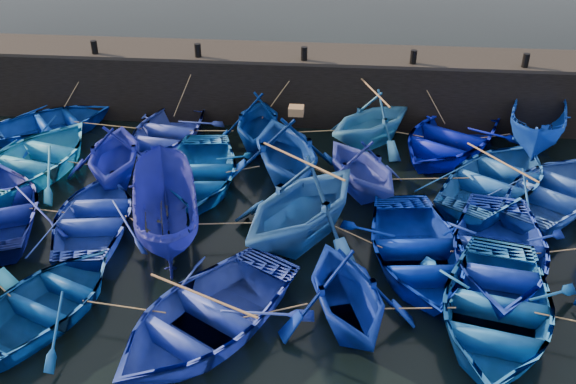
{
  "coord_description": "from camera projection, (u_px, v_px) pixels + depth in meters",
  "views": [
    {
      "loc": [
        1.55,
        -13.34,
        10.59
      ],
      "look_at": [
        0.0,
        3.2,
        0.7
      ],
      "focal_mm": 40.0,
      "sensor_mm": 36.0,
      "label": 1
    }
  ],
  "objects": [
    {
      "name": "boat_2",
      "position": [
        258.0,
        121.0,
        23.08
      ],
      "size": [
        3.42,
        3.91,
        1.99
      ],
      "primitive_type": "imported",
      "rotation": [
        0.0,
        0.0,
        0.04
      ],
      "color": "navy",
      "rests_on": "ground"
    },
    {
      "name": "bollard_4",
      "position": [
        526.0,
        60.0,
        23.05
      ],
      "size": [
        0.24,
        0.24,
        0.5
      ],
      "primitive_type": "cylinder",
      "color": "black",
      "rests_on": "quay_top"
    },
    {
      "name": "boat_18",
      "position": [
        498.0,
        252.0,
        16.95
      ],
      "size": [
        4.66,
        5.94,
        1.12
      ],
      "primitive_type": "imported",
      "rotation": [
        0.0,
        0.0,
        -0.16
      ],
      "color": "#1029A4",
      "rests_on": "ground"
    },
    {
      "name": "ground",
      "position": [
        277.0,
        276.0,
        16.95
      ],
      "size": [
        120.0,
        120.0,
        0.0
      ],
      "primitive_type": "plane",
      "color": "black",
      "rests_on": "ground"
    },
    {
      "name": "bollard_2",
      "position": [
        304.0,
        54.0,
        23.7
      ],
      "size": [
        0.24,
        0.24,
        0.5
      ],
      "primitive_type": "cylinder",
      "color": "black",
      "rests_on": "quay_top"
    },
    {
      "name": "loose_oars",
      "position": [
        358.0,
        166.0,
        18.54
      ],
      "size": [
        10.24,
        12.45,
        1.48
      ],
      "color": "#99724C",
      "rests_on": "ground"
    },
    {
      "name": "boat_5",
      "position": [
        538.0,
        124.0,
        22.85
      ],
      "size": [
        3.24,
        5.43,
        1.97
      ],
      "primitive_type": "imported",
      "rotation": [
        0.0,
        0.0,
        -0.28
      ],
      "color": "#0C39AB",
      "rests_on": "ground"
    },
    {
      "name": "boat_22",
      "position": [
        204.0,
        315.0,
        14.83
      ],
      "size": [
        6.11,
        6.61,
        1.12
      ],
      "primitive_type": "imported",
      "rotation": [
        0.0,
        0.0,
        -0.56
      ],
      "color": "#253ABB",
      "rests_on": "ground"
    },
    {
      "name": "bollard_3",
      "position": [
        413.0,
        57.0,
        23.37
      ],
      "size": [
        0.24,
        0.24,
        0.5
      ],
      "primitive_type": "cylinder",
      "color": "black",
      "rests_on": "quay_top"
    },
    {
      "name": "bollard_0",
      "position": [
        94.0,
        47.0,
        24.34
      ],
      "size": [
        0.24,
        0.24,
        0.5
      ],
      "primitive_type": "cylinder",
      "color": "black",
      "rests_on": "quay_top"
    },
    {
      "name": "mooring_ropes",
      "position": [
        295.0,
        159.0,
        20.78
      ],
      "size": [
        17.94,
        11.83,
        2.1
      ],
      "color": "tan",
      "rests_on": "ground"
    },
    {
      "name": "boat_15",
      "position": [
        165.0,
        211.0,
        17.97
      ],
      "size": [
        3.17,
        5.19,
        1.88
      ],
      "primitive_type": "imported",
      "rotation": [
        0.0,
        0.0,
        3.44
      ],
      "color": "navy",
      "rests_on": "ground"
    },
    {
      "name": "quay_wall",
      "position": [
        305.0,
        86.0,
        25.29
      ],
      "size": [
        26.0,
        2.5,
        2.5
      ],
      "primitive_type": "cube",
      "color": "black",
      "rests_on": "ground"
    },
    {
      "name": "boat_12",
      "position": [
        556.0,
        190.0,
        19.77
      ],
      "size": [
        5.9,
        6.22,
        1.05
      ],
      "primitive_type": "imported",
      "rotation": [
        0.0,
        0.0,
        2.51
      ],
      "color": "blue",
      "rests_on": "ground"
    },
    {
      "name": "boat_8",
      "position": [
        199.0,
        172.0,
        20.78
      ],
      "size": [
        4.18,
        5.44,
        1.05
      ],
      "primitive_type": "imported",
      "rotation": [
        0.0,
        0.0,
        0.12
      ],
      "color": "#094C98",
      "rests_on": "ground"
    },
    {
      "name": "quay_top",
      "position": [
        306.0,
        54.0,
        24.62
      ],
      "size": [
        26.0,
        2.5,
        0.12
      ],
      "primitive_type": "cube",
      "color": "black",
      "rests_on": "quay_wall"
    },
    {
      "name": "boat_17",
      "position": [
        416.0,
        250.0,
        17.05
      ],
      "size": [
        4.37,
        5.66,
        1.09
      ],
      "primitive_type": "imported",
      "rotation": [
        0.0,
        0.0,
        0.12
      ],
      "color": "#001C93",
      "rests_on": "ground"
    },
    {
      "name": "boat_14",
      "position": [
        95.0,
        216.0,
        18.58
      ],
      "size": [
        4.0,
        5.11,
        0.97
      ],
      "primitive_type": "imported",
      "rotation": [
        0.0,
        0.0,
        3.3
      ],
      "color": "#223CBE",
      "rests_on": "ground"
    },
    {
      "name": "boat_24",
      "position": [
        495.0,
        309.0,
        14.97
      ],
      "size": [
        5.06,
        6.24,
        1.14
      ],
      "primitive_type": "imported",
      "rotation": [
        0.0,
        0.0,
        -0.23
      ],
      "color": "#0E4D92",
      "rests_on": "ground"
    },
    {
      "name": "bollard_1",
      "position": [
        198.0,
        50.0,
        24.02
      ],
      "size": [
        0.24,
        0.24,
        0.5
      ],
      "primitive_type": "cylinder",
      "color": "black",
      "rests_on": "quay_top"
    },
    {
      "name": "boat_16",
      "position": [
        302.0,
        202.0,
        17.73
      ],
      "size": [
        6.1,
        6.31,
        2.54
      ],
      "primitive_type": "imported",
      "rotation": [
        0.0,
        0.0,
        -0.57
      ],
      "color": "#1D5090",
      "rests_on": "ground"
    },
    {
      "name": "boat_10",
      "position": [
        362.0,
        166.0,
        20.15
      ],
      "size": [
        4.69,
        4.88,
        1.98
      ],
      "primitive_type": "imported",
      "rotation": [
        0.0,
        0.0,
        3.67
      ],
      "color": "#2837A5",
      "rests_on": "ground"
    },
    {
      "name": "boat_3",
      "position": [
        372.0,
        119.0,
        23.13
      ],
      "size": [
        5.16,
        5.15,
        2.06
      ],
      "primitive_type": "imported",
      "rotation": [
        0.0,
        0.0,
        -0.8
      ],
      "color": "#2E75C5",
      "rests_on": "ground"
    },
    {
      "name": "boat_0",
      "position": [
        51.0,
        122.0,
        24.16
      ],
      "size": [
        5.8,
        5.6,
        0.98
      ],
      "primitive_type": "imported",
      "rotation": [
        0.0,
        0.0,
        2.25
      ],
      "color": "#05319F",
      "rests_on": "ground"
    },
    {
      "name": "boat_11",
      "position": [
        498.0,
        179.0,
        20.3
      ],
      "size": [
        6.37,
        6.79,
        1.15
      ],
      "primitive_type": "imported",
      "rotation": [
        0.0,
        0.0,
        2.55
      ],
      "color": "#134A98",
      "rests_on": "ground"
    },
    {
      "name": "boat_23",
      "position": [
        347.0,
        291.0,
        14.87
      ],
      "size": [
        4.29,
        4.63,
        2.01
      ],
      "primitive_type": "imported",
      "rotation": [
        0.0,
        0.0,
        0.31
      ],
      "color": "#05208E",
      "rests_on": "ground"
    },
    {
      "name": "wooden_crate",
      "position": [
        296.0,
        111.0,
        19.91
      ],
      "size": [
        0.47,
        0.43,
        0.26
      ],
      "primitive_type": "cube",
      "color": "brown",
      "rests_on": "boat_9"
    },
    {
      "name": "boat_1",
      "position": [
        166.0,
        131.0,
        23.48
      ],
      "size": [
        4.11,
        5.29,
        1.01
      ],
      "primitive_type": "imported",
      "rotation": [
        0.0,
        0.0,
        -0.14
      ],
      "color": "#293CB2",
      "rests_on": "ground"
    },
    {
      "name": "boat_7",
      "position": [
        114.0,
        153.0,
        20.8
      ],
      "size": [
        4.1,
        4.54,
        2.09
      ],
      "primitive_type": "imported",
      "rotation": [
        0.0,
        0.0,
        3.32
      ],
      "color": "#1822A6",
      "rests_on": "ground"
    },
    {
      "name": "boat_21",
      "position": [
        47.0,
        301.0,
        15.39
      ],
      "size": [
        4.68,
        5.36,
        0.93
      ],
      "primitive_type": "imported",
      "rotation": [
        0.0,
        0.0,
        2.75
      ],
      "color": "navy",
      "rests_on": "ground"
    },
    {
      "name": "boat_4",
      "position": [
        449.0,
        137.0,
        22.85
      ],
      "size": [
        6.47,
        7.0,
        1.18
      ],
      "primitive_type": "imported",
      "rotation": [
        0.0,
        0.0,
        -0.55
      ],
      "color": "#020B9E",
      "rests_on": "ground"
    },
    {
      "name": "boat_9",
      "position": [
        287.0,
        149.0,
        20.63
      ],
      "size": [
        5.25,
        5.67,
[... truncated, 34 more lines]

